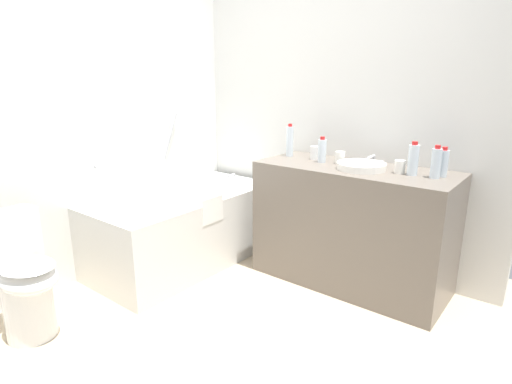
# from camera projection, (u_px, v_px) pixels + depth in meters

# --- Properties ---
(ground_plane) EXTENTS (4.09, 4.09, 0.00)m
(ground_plane) POSITION_uv_depth(u_px,v_px,m) (192.00, 337.00, 2.52)
(ground_plane) COLOR #C1AD8E
(wall_back_tiled) EXTENTS (3.49, 0.10, 2.60)m
(wall_back_tiled) POSITION_uv_depth(u_px,v_px,m) (59.00, 109.00, 2.93)
(wall_back_tiled) COLOR silver
(wall_back_tiled) RESTS_ON ground_plane
(wall_right_mirror) EXTENTS (0.10, 2.84, 2.60)m
(wall_right_mirror) POSITION_uv_depth(u_px,v_px,m) (330.00, 104.00, 3.38)
(wall_right_mirror) COLOR silver
(wall_right_mirror) RESTS_ON ground_plane
(bathtub) EXTENTS (1.54, 0.77, 1.21)m
(bathtub) POSITION_uv_depth(u_px,v_px,m) (184.00, 226.00, 3.48)
(bathtub) COLOR silver
(bathtub) RESTS_ON ground_plane
(toilet) EXTENTS (0.40, 0.52, 0.76)m
(toilet) POSITION_uv_depth(u_px,v_px,m) (21.00, 279.00, 2.47)
(toilet) COLOR white
(toilet) RESTS_ON ground_plane
(vanity_counter) EXTENTS (0.60, 1.40, 0.90)m
(vanity_counter) POSITION_uv_depth(u_px,v_px,m) (351.00, 226.00, 3.10)
(vanity_counter) COLOR #6B6056
(vanity_counter) RESTS_ON ground_plane
(sink_basin) EXTENTS (0.34, 0.34, 0.05)m
(sink_basin) POSITION_uv_depth(u_px,v_px,m) (361.00, 166.00, 2.90)
(sink_basin) COLOR white
(sink_basin) RESTS_ON vanity_counter
(sink_faucet) EXTENTS (0.13, 0.15, 0.07)m
(sink_faucet) POSITION_uv_depth(u_px,v_px,m) (373.00, 160.00, 3.04)
(sink_faucet) COLOR #B6B6BB
(sink_faucet) RESTS_ON vanity_counter
(water_bottle_0) EXTENTS (0.06, 0.06, 0.19)m
(water_bottle_0) POSITION_uv_depth(u_px,v_px,m) (443.00, 163.00, 2.67)
(water_bottle_0) COLOR silver
(water_bottle_0) RESTS_ON vanity_counter
(water_bottle_1) EXTENTS (0.06, 0.06, 0.19)m
(water_bottle_1) POSITION_uv_depth(u_px,v_px,m) (322.00, 151.00, 3.11)
(water_bottle_1) COLOR silver
(water_bottle_1) RESTS_ON vanity_counter
(water_bottle_2) EXTENTS (0.06, 0.06, 0.21)m
(water_bottle_2) POSITION_uv_depth(u_px,v_px,m) (436.00, 163.00, 2.63)
(water_bottle_2) COLOR silver
(water_bottle_2) RESTS_ON vanity_counter
(water_bottle_3) EXTENTS (0.06, 0.06, 0.26)m
(water_bottle_3) POSITION_uv_depth(u_px,v_px,m) (290.00, 141.00, 3.34)
(water_bottle_3) COLOR silver
(water_bottle_3) RESTS_ON vanity_counter
(water_bottle_4) EXTENTS (0.07, 0.07, 0.22)m
(water_bottle_4) POSITION_uv_depth(u_px,v_px,m) (413.00, 160.00, 2.71)
(water_bottle_4) COLOR silver
(water_bottle_4) RESTS_ON vanity_counter
(drinking_glass_0) EXTENTS (0.07, 0.07, 0.09)m
(drinking_glass_0) POSITION_uv_depth(u_px,v_px,m) (340.00, 158.00, 3.08)
(drinking_glass_0) COLOR white
(drinking_glass_0) RESTS_ON vanity_counter
(drinking_glass_1) EXTENTS (0.07, 0.07, 0.09)m
(drinking_glass_1) POSITION_uv_depth(u_px,v_px,m) (400.00, 167.00, 2.78)
(drinking_glass_1) COLOR white
(drinking_glass_1) RESTS_ON vanity_counter
(drinking_glass_2) EXTENTS (0.06, 0.06, 0.10)m
(drinking_glass_2) POSITION_uv_depth(u_px,v_px,m) (314.00, 153.00, 3.23)
(drinking_glass_2) COLOR white
(drinking_glass_2) RESTS_ON vanity_counter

